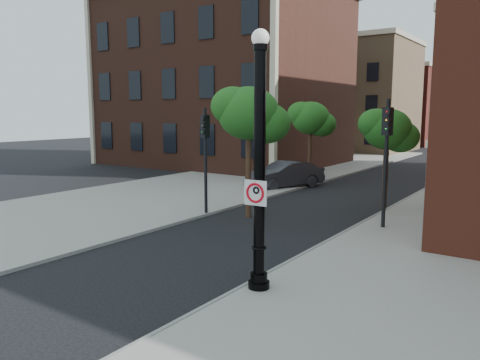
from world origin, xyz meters
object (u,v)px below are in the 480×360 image
Objects in this scene: traffic_signal_right at (387,143)px; no_parking_sign at (255,193)px; lamppost at (260,176)px; parked_car at (285,175)px; traffic_signal_left at (205,144)px.

no_parking_sign is at bearing -76.73° from traffic_signal_right.
no_parking_sign is at bearing -92.51° from lamppost.
lamppost reaches higher than traffic_signal_right.
traffic_signal_right is (0.54, 8.10, 0.77)m from no_parking_sign.
traffic_signal_left reaches higher than parked_car.
parked_car is 10.67m from traffic_signal_right.
lamppost is 0.42m from no_parking_sign.
traffic_signal_right is at bearing 25.67° from traffic_signal_left.
traffic_signal_right is at bearing -15.67° from parked_car.
parked_car is at bearing 113.74° from no_parking_sign.
no_parking_sign is 9.08m from traffic_signal_left.
parked_car is at bearing 157.56° from traffic_signal_right.
traffic_signal_left is at bearing 137.45° from lamppost.
traffic_signal_right reaches higher than parked_car.
lamppost is at bearing -31.64° from traffic_signal_left.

